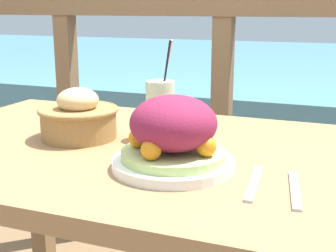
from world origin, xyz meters
The scene contains 8 objects.
patio_table centered at (0.00, 0.00, 0.63)m, with size 1.21×0.77×0.72m.
railing_fence centered at (0.00, 0.75, 0.75)m, with size 2.80×0.08×1.10m.
sea_backdrop centered at (0.00, 3.25, 0.30)m, with size 12.00×4.00×0.60m.
salad_plate centered at (0.13, -0.11, 0.79)m, with size 0.25×0.25×0.15m.
drink_glass centered at (0.02, 0.08, 0.80)m, with size 0.07×0.07×0.24m.
bread_basket centered at (-0.17, 0.01, 0.78)m, with size 0.20×0.20×0.13m.
fork centered at (0.30, -0.14, 0.73)m, with size 0.03×0.18×0.00m.
knife centered at (0.37, -0.15, 0.73)m, with size 0.04×0.18×0.00m.
Camera 1 is at (0.44, -0.96, 1.04)m, focal length 50.00 mm.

